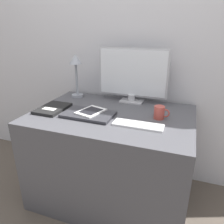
# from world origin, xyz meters

# --- Properties ---
(ground_plane) EXTENTS (10.00, 10.00, 0.00)m
(ground_plane) POSITION_xyz_m (0.00, 0.00, 0.00)
(ground_plane) COLOR brown
(wall_back) EXTENTS (3.60, 0.05, 2.40)m
(wall_back) POSITION_xyz_m (0.00, 0.58, 1.20)
(wall_back) COLOR silver
(wall_back) RESTS_ON ground_plane
(desk) EXTENTS (1.14, 0.78, 0.72)m
(desk) POSITION_xyz_m (0.00, 0.14, 0.36)
(desk) COLOR #4C4C51
(desk) RESTS_ON ground_plane
(monitor) EXTENTS (0.56, 0.11, 0.43)m
(monitor) POSITION_xyz_m (0.07, 0.43, 0.94)
(monitor) COLOR #B7B7BC
(monitor) RESTS_ON desk
(keyboard) EXTENTS (0.32, 0.10, 0.01)m
(keyboard) POSITION_xyz_m (0.23, 0.00, 0.73)
(keyboard) COLOR silver
(keyboard) RESTS_ON desk
(laptop) EXTENTS (0.35, 0.22, 0.02)m
(laptop) POSITION_xyz_m (-0.14, 0.04, 0.73)
(laptop) COLOR #232328
(laptop) RESTS_ON desk
(ereader) EXTENTS (0.19, 0.23, 0.01)m
(ereader) POSITION_xyz_m (-0.13, 0.07, 0.74)
(ereader) COLOR white
(ereader) RESTS_ON laptop
(desk_lamp) EXTENTS (0.11, 0.11, 0.37)m
(desk_lamp) POSITION_xyz_m (-0.42, 0.41, 0.97)
(desk_lamp) COLOR #999EA8
(desk_lamp) RESTS_ON desk
(notebook) EXTENTS (0.19, 0.27, 0.02)m
(notebook) POSITION_xyz_m (-0.44, 0.06, 0.73)
(notebook) COLOR black
(notebook) RESTS_ON desk
(coffee_mug) EXTENTS (0.10, 0.07, 0.09)m
(coffee_mug) POSITION_xyz_m (0.33, 0.16, 0.76)
(coffee_mug) COLOR #B7473D
(coffee_mug) RESTS_ON desk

